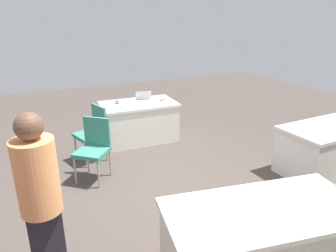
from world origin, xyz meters
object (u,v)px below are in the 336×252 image
object	(u,v)px
table_foreground	(139,121)
yarn_ball	(118,101)
table_mid_right	(326,149)
laptop_silver	(144,101)
table_mid_left	(261,243)
chair_aisle	(93,130)
chair_tucked_left	(94,146)
scissors_red	(162,100)
person_attendee_browsing	(41,198)

from	to	relation	value
table_foreground	yarn_ball	xyz separation A→B (m)	(0.38, -0.13, 0.43)
table_mid_right	laptop_silver	bearing A→B (deg)	-50.18
table_mid_left	yarn_ball	world-z (taller)	yarn_ball
chair_aisle	yarn_ball	bearing A→B (deg)	-60.73
chair_tucked_left	chair_aisle	distance (m)	0.66
table_mid_left	scissors_red	distance (m)	3.79
table_foreground	table_mid_right	xyz separation A→B (m)	(-2.19, 2.52, 0.00)
person_attendee_browsing	laptop_silver	xyz separation A→B (m)	(-2.08, -2.98, -0.14)
table_mid_right	laptop_silver	distance (m)	3.28
chair_tucked_left	scissors_red	size ratio (longest dim) A/B	5.23
table_foreground	table_mid_right	distance (m)	3.34
table_mid_left	yarn_ball	xyz separation A→B (m)	(0.19, -3.86, 0.43)
laptop_silver	yarn_ball	bearing A→B (deg)	-5.95
table_foreground	chair_tucked_left	distance (m)	1.64
person_attendee_browsing	table_foreground	bearing A→B (deg)	55.88
chair_tucked_left	scissors_red	xyz separation A→B (m)	(-1.63, -1.14, 0.23)
table_foreground	person_attendee_browsing	distance (m)	3.63
person_attendee_browsing	chair_tucked_left	bearing A→B (deg)	65.11
table_mid_right	table_foreground	bearing A→B (deg)	-48.90
table_foreground	scissors_red	xyz separation A→B (m)	(-0.49, 0.03, 0.38)
table_foreground	scissors_red	world-z (taller)	scissors_red
chair_tucked_left	chair_aisle	size ratio (longest dim) A/B	0.99
chair_tucked_left	scissors_red	world-z (taller)	chair_tucked_left
chair_aisle	table_foreground	bearing A→B (deg)	-79.37
table_mid_right	scissors_red	world-z (taller)	scissors_red
table_mid_left	chair_aisle	world-z (taller)	chair_aisle
yarn_ball	chair_tucked_left	bearing A→B (deg)	59.27
chair_tucked_left	person_attendee_browsing	distance (m)	2.06
laptop_silver	chair_aisle	bearing A→B (deg)	34.56
person_attendee_browsing	table_mid_left	bearing A→B (deg)	-23.19
table_foreground	table_mid_right	bearing A→B (deg)	131.10
table_mid_left	person_attendee_browsing	distance (m)	2.00
table_mid_left	chair_aisle	bearing A→B (deg)	-75.67
chair_aisle	chair_tucked_left	bearing A→B (deg)	151.89
chair_aisle	person_attendee_browsing	distance (m)	2.70
table_mid_right	scissors_red	size ratio (longest dim) A/B	8.43
table_foreground	laptop_silver	distance (m)	0.44
chair_tucked_left	yarn_ball	xyz separation A→B (m)	(-0.77, -1.29, 0.28)
scissors_red	table_mid_right	bearing A→B (deg)	81.84
chair_tucked_left	table_mid_right	bearing A→B (deg)	-160.82
chair_tucked_left	laptop_silver	world-z (taller)	laptop_silver
table_foreground	yarn_ball	world-z (taller)	yarn_ball
table_mid_left	table_mid_right	bearing A→B (deg)	-152.95
chair_aisle	laptop_silver	world-z (taller)	laptop_silver
table_mid_left	chair_tucked_left	size ratio (longest dim) A/B	2.04
table_foreground	laptop_silver	world-z (taller)	laptop_silver
table_foreground	yarn_ball	distance (m)	0.59
table_foreground	table_mid_left	world-z (taller)	same
person_attendee_browsing	chair_aisle	bearing A→B (deg)	68.10
person_attendee_browsing	scissors_red	xyz separation A→B (m)	(-2.45, -2.98, -0.17)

